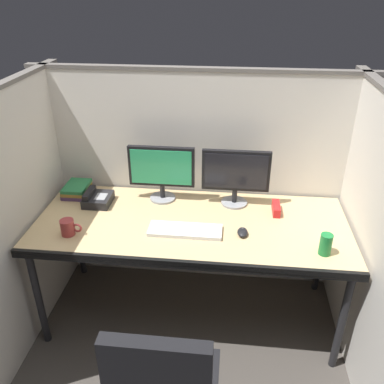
{
  "coord_description": "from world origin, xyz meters",
  "views": [
    {
      "loc": [
        0.23,
        -1.78,
        2.08
      ],
      "look_at": [
        0.0,
        0.35,
        0.92
      ],
      "focal_mm": 38.07,
      "sensor_mm": 36.0,
      "label": 1
    }
  ],
  "objects": [
    {
      "name": "cubicle_partition_right",
      "position": [
        0.99,
        0.2,
        0.79
      ],
      "size": [
        0.06,
        1.41,
        1.57
      ],
      "color": "beige",
      "rests_on": "ground"
    },
    {
      "name": "keyboard_main",
      "position": [
        -0.02,
        0.19,
        0.75
      ],
      "size": [
        0.43,
        0.15,
        0.02
      ],
      "primitive_type": "cube",
      "color": "silver",
      "rests_on": "desk"
    },
    {
      "name": "monitor_left",
      "position": [
        -0.22,
        0.56,
        0.96
      ],
      "size": [
        0.43,
        0.17,
        0.37
      ],
      "color": "gray",
      "rests_on": "desk"
    },
    {
      "name": "cubicle_partition_left",
      "position": [
        -0.99,
        0.2,
        0.79
      ],
      "size": [
        0.06,
        1.41,
        1.57
      ],
      "color": "beige",
      "rests_on": "ground"
    },
    {
      "name": "computer_mouse",
      "position": [
        0.31,
        0.19,
        0.76
      ],
      "size": [
        0.06,
        0.1,
        0.04
      ],
      "color": "black",
      "rests_on": "desk"
    },
    {
      "name": "ground_plane",
      "position": [
        0.0,
        0.0,
        0.0
      ],
      "size": [
        8.0,
        8.0,
        0.0
      ],
      "primitive_type": "plane",
      "color": "#423D38"
    },
    {
      "name": "monitor_right",
      "position": [
        0.26,
        0.55,
        0.96
      ],
      "size": [
        0.43,
        0.17,
        0.37
      ],
      "color": "gray",
      "rests_on": "desk"
    },
    {
      "name": "soda_can",
      "position": [
        0.75,
        0.06,
        0.8
      ],
      "size": [
        0.07,
        0.07,
        0.12
      ],
      "primitive_type": "cylinder",
      "color": "#197233",
      "rests_on": "desk"
    },
    {
      "name": "desk",
      "position": [
        0.0,
        0.29,
        0.69
      ],
      "size": [
        1.9,
        0.8,
        0.74
      ],
      "color": "tan",
      "rests_on": "ground"
    },
    {
      "name": "red_stapler",
      "position": [
        0.52,
        0.47,
        0.77
      ],
      "size": [
        0.04,
        0.15,
        0.06
      ],
      "primitive_type": "cube",
      "color": "red",
      "rests_on": "desk"
    },
    {
      "name": "desk_phone",
      "position": [
        -0.64,
        0.46,
        0.77
      ],
      "size": [
        0.17,
        0.19,
        0.09
      ],
      "color": "black",
      "rests_on": "desk"
    },
    {
      "name": "coffee_mug",
      "position": [
        -0.69,
        0.09,
        0.79
      ],
      "size": [
        0.13,
        0.08,
        0.09
      ],
      "color": "#993333",
      "rests_on": "desk"
    },
    {
      "name": "cubicle_partition_rear",
      "position": [
        0.0,
        0.74,
        0.79
      ],
      "size": [
        2.21,
        0.06,
        1.57
      ],
      "color": "beige",
      "rests_on": "ground"
    },
    {
      "name": "book_stack",
      "position": [
        -0.81,
        0.57,
        0.78
      ],
      "size": [
        0.16,
        0.22,
        0.07
      ],
      "color": "#4C3366",
      "rests_on": "desk"
    }
  ]
}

